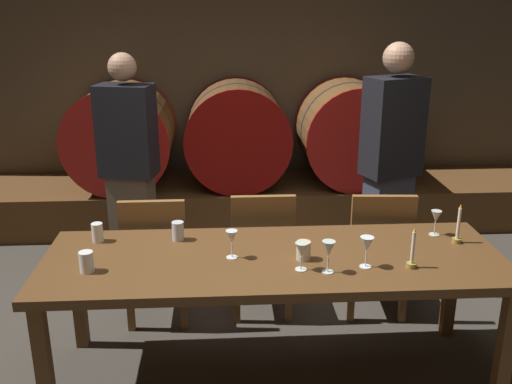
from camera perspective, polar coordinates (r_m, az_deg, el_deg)
The scene contains 23 objects.
ground_plane at distance 3.51m, azimuth -0.49°, elevation -16.55°, with size 8.48×8.48×0.00m, color #3F3A33.
back_wall at distance 5.74m, azimuth -2.03°, elevation 11.92°, with size 6.52×0.24×2.72m, color brown.
barrel_shelf at distance 5.46m, azimuth -1.74°, elevation -0.96°, with size 5.87×0.90×0.39m, color brown.
wine_barrel_left at distance 5.35m, azimuth -13.19°, elevation 5.47°, with size 0.93×0.83×0.93m.
wine_barrel_center at distance 5.28m, azimuth -1.88°, elevation 5.77°, with size 0.93×0.83×0.93m.
wine_barrel_right at distance 5.41m, azimuth 9.33°, elevation 5.85°, with size 0.93×0.83×0.93m.
dining_table at distance 3.09m, azimuth 1.77°, elevation -7.54°, with size 2.44×0.83×0.73m.
chair_left at distance 3.73m, azimuth -9.89°, elevation -6.02°, with size 0.40×0.40×0.88m.
chair_center at distance 3.76m, azimuth 0.60°, elevation -5.52°, with size 0.40×0.40×0.88m.
chair_right at distance 3.84m, azimuth 11.98°, elevation -5.37°, with size 0.43×0.43×0.88m.
guest_left at distance 4.19m, azimuth -12.43°, elevation 2.08°, with size 0.42×0.31×1.69m.
guest_right at distance 4.13m, azimuth 13.17°, elevation 2.39°, with size 0.44×0.36×1.76m.
candle_left at distance 3.01m, azimuth 15.23°, elevation -6.18°, with size 0.05×0.05×0.22m.
candle_right at distance 3.39m, azimuth 19.39°, elevation -3.73°, with size 0.05×0.05×0.23m.
wine_glass_far_left at distance 3.00m, azimuth -2.43°, elevation -4.61°, with size 0.06×0.06×0.15m.
wine_glass_left at distance 2.88m, azimuth 4.53°, elevation -5.84°, with size 0.07×0.07×0.15m.
wine_glass_center at distance 2.86m, azimuth 7.22°, elevation -5.72°, with size 0.07×0.07×0.17m.
wine_glass_right at distance 2.94m, azimuth 10.94°, elevation -5.22°, with size 0.07×0.07×0.16m.
wine_glass_far_right at distance 3.44m, azimuth 17.43°, elevation -2.43°, with size 0.06×0.06×0.15m.
cup_far_left at distance 3.34m, azimuth -15.47°, elevation -3.89°, with size 0.06×0.06×0.11m, color white.
cup_center_left at distance 2.99m, azimuth -16.48°, elevation -6.66°, with size 0.07×0.07×0.11m, color white.
cup_center_right at distance 3.27m, azimuth -7.76°, elevation -3.85°, with size 0.07×0.07×0.11m, color silver.
cup_far_right at distance 3.01m, azimuth 4.74°, elevation -5.81°, with size 0.08×0.08×0.10m, color beige.
Camera 1 is at (-0.14, -2.87, 2.02)m, focal length 40.30 mm.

